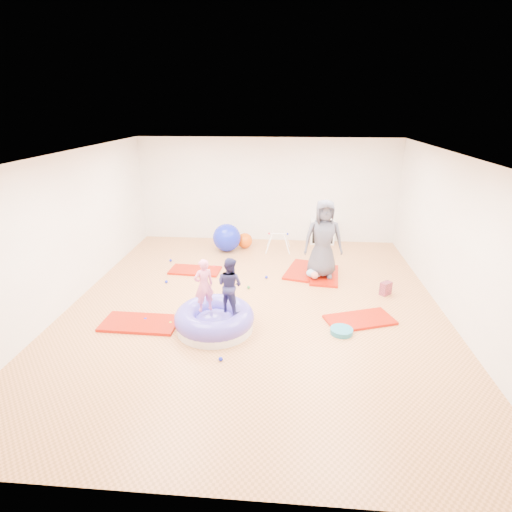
{
  "coord_description": "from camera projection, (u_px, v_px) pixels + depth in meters",
  "views": [
    {
      "loc": [
        0.58,
        -6.75,
        3.6
      ],
      "look_at": [
        0.0,
        0.3,
        0.9
      ],
      "focal_mm": 28.0,
      "sensor_mm": 36.0,
      "label": 1
    }
  ],
  "objects": [
    {
      "name": "room",
      "position": [
        255.0,
        236.0,
        7.11
      ],
      "size": [
        7.01,
        8.01,
        2.81
      ],
      "color": "tan",
      "rests_on": "ground"
    },
    {
      "name": "gym_mat_front_left",
      "position": [
        140.0,
        323.0,
        6.95
      ],
      "size": [
        1.32,
        0.68,
        0.05
      ],
      "primitive_type": "cube",
      "rotation": [
        0.0,
        0.0,
        -0.02
      ],
      "color": "#AF0B00",
      "rests_on": "ground"
    },
    {
      "name": "gym_mat_mid_left",
      "position": [
        195.0,
        270.0,
        9.17
      ],
      "size": [
        1.17,
        0.64,
        0.05
      ],
      "primitive_type": "cube",
      "rotation": [
        0.0,
        0.0,
        -0.07
      ],
      "color": "#AF0B00",
      "rests_on": "ground"
    },
    {
      "name": "gym_mat_center_back",
      "position": [
        302.0,
        270.0,
        9.17
      ],
      "size": [
        0.9,
        1.33,
        0.05
      ],
      "primitive_type": "cube",
      "rotation": [
        0.0,
        0.0,
        1.31
      ],
      "color": "#AF0B00",
      "rests_on": "ground"
    },
    {
      "name": "gym_mat_right",
      "position": [
        360.0,
        320.0,
        7.06
      ],
      "size": [
        1.31,
        0.95,
        0.05
      ],
      "primitive_type": "cube",
      "rotation": [
        0.0,
        0.0,
        0.34
      ],
      "color": "#AF0B00",
      "rests_on": "ground"
    },
    {
      "name": "gym_mat_rear_right",
      "position": [
        324.0,
        275.0,
        8.91
      ],
      "size": [
        0.72,
        1.25,
        0.05
      ],
      "primitive_type": "cube",
      "rotation": [
        0.0,
        0.0,
        1.46
      ],
      "color": "#AF0B00",
      "rests_on": "ground"
    },
    {
      "name": "inflatable_cushion",
      "position": [
        215.0,
        320.0,
        6.79
      ],
      "size": [
        1.36,
        1.36,
        0.43
      ],
      "rotation": [
        0.0,
        0.0,
        -0.23
      ],
      "color": "white",
      "rests_on": "ground"
    },
    {
      "name": "child_pink",
      "position": [
        204.0,
        283.0,
        6.55
      ],
      "size": [
        0.4,
        0.37,
        0.93
      ],
      "primitive_type": "imported",
      "rotation": [
        0.0,
        0.0,
        3.7
      ],
      "color": "pink",
      "rests_on": "inflatable_cushion"
    },
    {
      "name": "child_navy",
      "position": [
        230.0,
        282.0,
        6.53
      ],
      "size": [
        0.58,
        0.54,
        0.95
      ],
      "primitive_type": "imported",
      "rotation": [
        0.0,
        0.0,
        2.63
      ],
      "color": "navy",
      "rests_on": "inflatable_cushion"
    },
    {
      "name": "adult_caregiver",
      "position": [
        323.0,
        239.0,
        8.53
      ],
      "size": [
        0.87,
        0.61,
        1.7
      ],
      "primitive_type": "imported",
      "rotation": [
        0.0,
        0.0,
        0.08
      ],
      "color": "#454655",
      "rests_on": "gym_mat_rear_right"
    },
    {
      "name": "infant",
      "position": [
        314.0,
        274.0,
        8.67
      ],
      "size": [
        0.34,
        0.35,
        0.2
      ],
      "color": "#93C7ED",
      "rests_on": "gym_mat_rear_right"
    },
    {
      "name": "ball_pit_balls",
      "position": [
        205.0,
        292.0,
        8.1
      ],
      "size": [
        2.46,
        3.95,
        0.07
      ],
      "color": "#111DC5",
      "rests_on": "ground"
    },
    {
      "name": "exercise_ball_blue",
      "position": [
        227.0,
        238.0,
        10.34
      ],
      "size": [
        0.72,
        0.72,
        0.72
      ],
      "primitive_type": "sphere",
      "color": "#111DC5",
      "rests_on": "ground"
    },
    {
      "name": "exercise_ball_orange",
      "position": [
        245.0,
        241.0,
        10.61
      ],
      "size": [
        0.4,
        0.4,
        0.4
      ],
      "primitive_type": "sphere",
      "color": "#D44B07",
      "rests_on": "ground"
    },
    {
      "name": "infant_play_gym",
      "position": [
        278.0,
        239.0,
        10.33
      ],
      "size": [
        0.64,
        0.61,
        0.49
      ],
      "rotation": [
        0.0,
        0.0,
        -0.27
      ],
      "color": "white",
      "rests_on": "ground"
    },
    {
      "name": "cube_shelf",
      "position": [
        322.0,
        232.0,
        10.91
      ],
      "size": [
        0.65,
        0.32,
        0.65
      ],
      "color": "white",
      "rests_on": "ground"
    },
    {
      "name": "balance_disc",
      "position": [
        341.0,
        331.0,
        6.68
      ],
      "size": [
        0.38,
        0.38,
        0.08
      ],
      "primitive_type": "cylinder",
      "color": "teal",
      "rests_on": "ground"
    },
    {
      "name": "backpack",
      "position": [
        386.0,
        288.0,
        8.02
      ],
      "size": [
        0.27,
        0.26,
        0.27
      ],
      "primitive_type": "cube",
      "rotation": [
        0.0,
        0.0,
        0.73
      ],
      "color": "#BC2D4E",
      "rests_on": "ground"
    },
    {
      "name": "yellow_toy",
      "position": [
        188.0,
        334.0,
        6.65
      ],
      "size": [
        0.18,
        0.18,
        0.03
      ],
      "primitive_type": "cylinder",
      "color": "#CDD520",
      "rests_on": "ground"
    }
  ]
}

